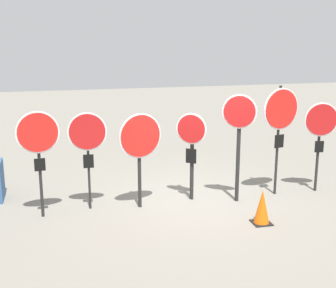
{
  "coord_description": "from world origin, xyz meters",
  "views": [
    {
      "loc": [
        -2.74,
        -9.36,
        3.71
      ],
      "look_at": [
        -0.51,
        0.0,
        1.32
      ],
      "focal_mm": 50.0,
      "sensor_mm": 36.0,
      "label": 1
    }
  ],
  "objects_px": {
    "stop_sign_4": "(239,128)",
    "stop_sign_5": "(281,116)",
    "stop_sign_0": "(38,140)",
    "stop_sign_3": "(192,142)",
    "stop_sign_6": "(321,127)",
    "traffic_cone_0": "(262,207)",
    "stop_sign_1": "(87,138)",
    "stop_sign_2": "(140,142)"
  },
  "relations": [
    {
      "from": "stop_sign_5",
      "to": "stop_sign_6",
      "type": "relative_size",
      "value": 1.19
    },
    {
      "from": "stop_sign_5",
      "to": "stop_sign_6",
      "type": "distance_m",
      "value": 1.04
    },
    {
      "from": "traffic_cone_0",
      "to": "stop_sign_6",
      "type": "bearing_deg",
      "value": 35.25
    },
    {
      "from": "stop_sign_3",
      "to": "stop_sign_4",
      "type": "xyz_separation_m",
      "value": [
        0.95,
        -0.33,
        0.32
      ]
    },
    {
      "from": "stop_sign_0",
      "to": "stop_sign_6",
      "type": "height_order",
      "value": "stop_sign_0"
    },
    {
      "from": "stop_sign_0",
      "to": "traffic_cone_0",
      "type": "bearing_deg",
      "value": -24.22
    },
    {
      "from": "stop_sign_1",
      "to": "stop_sign_6",
      "type": "distance_m",
      "value": 5.22
    },
    {
      "from": "stop_sign_5",
      "to": "traffic_cone_0",
      "type": "height_order",
      "value": "stop_sign_5"
    },
    {
      "from": "stop_sign_1",
      "to": "traffic_cone_0",
      "type": "bearing_deg",
      "value": -23.31
    },
    {
      "from": "stop_sign_2",
      "to": "stop_sign_3",
      "type": "distance_m",
      "value": 1.19
    },
    {
      "from": "traffic_cone_0",
      "to": "stop_sign_0",
      "type": "bearing_deg",
      "value": 162.73
    },
    {
      "from": "stop_sign_1",
      "to": "stop_sign_6",
      "type": "relative_size",
      "value": 0.99
    },
    {
      "from": "stop_sign_0",
      "to": "traffic_cone_0",
      "type": "distance_m",
      "value": 4.53
    },
    {
      "from": "stop_sign_5",
      "to": "stop_sign_1",
      "type": "bearing_deg",
      "value": 165.56
    },
    {
      "from": "stop_sign_3",
      "to": "stop_sign_5",
      "type": "bearing_deg",
      "value": 31.29
    },
    {
      "from": "stop_sign_1",
      "to": "stop_sign_3",
      "type": "xyz_separation_m",
      "value": [
        2.22,
        0.05,
        -0.22
      ]
    },
    {
      "from": "traffic_cone_0",
      "to": "stop_sign_4",
      "type": "bearing_deg",
      "value": 91.66
    },
    {
      "from": "stop_sign_0",
      "to": "stop_sign_3",
      "type": "distance_m",
      "value": 3.2
    },
    {
      "from": "stop_sign_0",
      "to": "stop_sign_6",
      "type": "bearing_deg",
      "value": -5.72
    },
    {
      "from": "stop_sign_3",
      "to": "traffic_cone_0",
      "type": "relative_size",
      "value": 2.85
    },
    {
      "from": "stop_sign_4",
      "to": "stop_sign_2",
      "type": "bearing_deg",
      "value": -157.75
    },
    {
      "from": "stop_sign_4",
      "to": "stop_sign_5",
      "type": "xyz_separation_m",
      "value": [
        1.05,
        0.21,
        0.18
      ]
    },
    {
      "from": "stop_sign_0",
      "to": "traffic_cone_0",
      "type": "height_order",
      "value": "stop_sign_0"
    },
    {
      "from": "stop_sign_2",
      "to": "stop_sign_6",
      "type": "xyz_separation_m",
      "value": [
        4.16,
        0.07,
        0.09
      ]
    },
    {
      "from": "stop_sign_2",
      "to": "stop_sign_6",
      "type": "distance_m",
      "value": 4.16
    },
    {
      "from": "stop_sign_1",
      "to": "stop_sign_4",
      "type": "height_order",
      "value": "stop_sign_4"
    },
    {
      "from": "stop_sign_1",
      "to": "stop_sign_3",
      "type": "height_order",
      "value": "stop_sign_1"
    },
    {
      "from": "stop_sign_2",
      "to": "stop_sign_5",
      "type": "xyz_separation_m",
      "value": [
        3.16,
        0.09,
        0.39
      ]
    },
    {
      "from": "stop_sign_0",
      "to": "stop_sign_4",
      "type": "xyz_separation_m",
      "value": [
        4.12,
        -0.06,
        0.06
      ]
    },
    {
      "from": "stop_sign_2",
      "to": "stop_sign_3",
      "type": "relative_size",
      "value": 1.04
    },
    {
      "from": "stop_sign_1",
      "to": "stop_sign_5",
      "type": "height_order",
      "value": "stop_sign_5"
    },
    {
      "from": "stop_sign_2",
      "to": "stop_sign_4",
      "type": "xyz_separation_m",
      "value": [
        2.11,
        -0.12,
        0.21
      ]
    },
    {
      "from": "stop_sign_1",
      "to": "stop_sign_3",
      "type": "distance_m",
      "value": 2.23
    },
    {
      "from": "traffic_cone_0",
      "to": "stop_sign_1",
      "type": "bearing_deg",
      "value": 154.69
    },
    {
      "from": "stop_sign_0",
      "to": "stop_sign_3",
      "type": "xyz_separation_m",
      "value": [
        3.18,
        0.27,
        -0.26
      ]
    },
    {
      "from": "stop_sign_1",
      "to": "stop_sign_4",
      "type": "xyz_separation_m",
      "value": [
        3.16,
        -0.28,
        0.1
      ]
    },
    {
      "from": "stop_sign_4",
      "to": "stop_sign_6",
      "type": "relative_size",
      "value": 1.13
    },
    {
      "from": "stop_sign_3",
      "to": "stop_sign_6",
      "type": "xyz_separation_m",
      "value": [
        3.0,
        -0.14,
        0.2
      ]
    },
    {
      "from": "stop_sign_1",
      "to": "stop_sign_6",
      "type": "bearing_deg",
      "value": 1.04
    },
    {
      "from": "stop_sign_4",
      "to": "stop_sign_6",
      "type": "distance_m",
      "value": 2.07
    },
    {
      "from": "stop_sign_4",
      "to": "stop_sign_5",
      "type": "relative_size",
      "value": 0.95
    },
    {
      "from": "stop_sign_0",
      "to": "stop_sign_2",
      "type": "height_order",
      "value": "stop_sign_0"
    }
  ]
}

